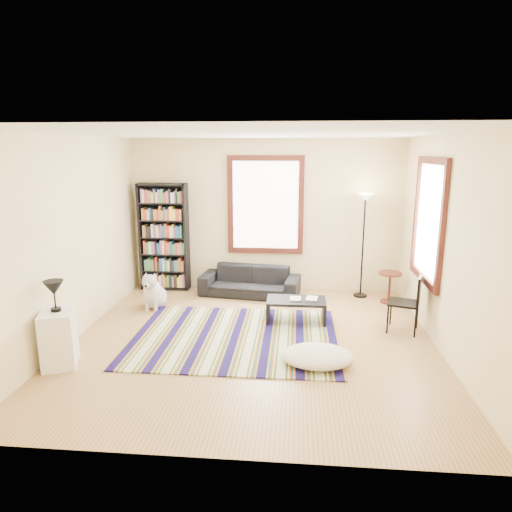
# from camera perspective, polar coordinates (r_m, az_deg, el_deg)

# --- Properties ---
(floor) EXTENTS (5.00, 5.00, 0.10)m
(floor) POSITION_cam_1_polar(r_m,az_deg,el_deg) (6.48, -0.40, -10.96)
(floor) COLOR tan
(floor) RESTS_ON ground
(ceiling) EXTENTS (5.00, 5.00, 0.10)m
(ceiling) POSITION_cam_1_polar(r_m,az_deg,el_deg) (5.92, -0.45, 15.58)
(ceiling) COLOR white
(ceiling) RESTS_ON floor
(wall_back) EXTENTS (5.00, 0.10, 2.80)m
(wall_back) POSITION_cam_1_polar(r_m,az_deg,el_deg) (8.54, 1.23, 5.10)
(wall_back) COLOR #F4E7A4
(wall_back) RESTS_ON floor
(wall_front) EXTENTS (5.00, 0.10, 2.80)m
(wall_front) POSITION_cam_1_polar(r_m,az_deg,el_deg) (3.59, -4.36, -6.43)
(wall_front) COLOR #F4E7A4
(wall_front) RESTS_ON floor
(wall_left) EXTENTS (0.10, 5.00, 2.80)m
(wall_left) POSITION_cam_1_polar(r_m,az_deg,el_deg) (6.77, -22.45, 1.95)
(wall_left) COLOR #F4E7A4
(wall_left) RESTS_ON floor
(wall_right) EXTENTS (0.10, 5.00, 2.80)m
(wall_right) POSITION_cam_1_polar(r_m,az_deg,el_deg) (6.33, 23.23, 1.14)
(wall_right) COLOR #F4E7A4
(wall_right) RESTS_ON floor
(window_back) EXTENTS (1.20, 0.06, 1.60)m
(window_back) POSITION_cam_1_polar(r_m,az_deg,el_deg) (8.44, 1.20, 6.36)
(window_back) COLOR white
(window_back) RESTS_ON wall_back
(window_right) EXTENTS (0.06, 1.20, 1.60)m
(window_right) POSITION_cam_1_polar(r_m,az_deg,el_deg) (7.03, 20.79, 4.12)
(window_right) COLOR white
(window_right) RESTS_ON wall_right
(rug) EXTENTS (2.91, 2.33, 0.02)m
(rug) POSITION_cam_1_polar(r_m,az_deg,el_deg) (6.58, -2.63, -10.05)
(rug) COLOR #140D43
(rug) RESTS_ON floor
(sofa) EXTENTS (1.86, 0.93, 0.52)m
(sofa) POSITION_cam_1_polar(r_m,az_deg,el_deg) (8.32, -0.77, -3.16)
(sofa) COLOR black
(sofa) RESTS_ON floor
(bookshelf) EXTENTS (0.90, 0.30, 2.00)m
(bookshelf) POSITION_cam_1_polar(r_m,az_deg,el_deg) (8.72, -11.41, 2.34)
(bookshelf) COLOR black
(bookshelf) RESTS_ON floor
(coffee_table) EXTENTS (0.91, 0.53, 0.36)m
(coffee_table) POSITION_cam_1_polar(r_m,az_deg,el_deg) (7.10, 5.04, -6.81)
(coffee_table) COLOR black
(coffee_table) RESTS_ON floor
(book_a) EXTENTS (0.18, 0.23, 0.02)m
(book_a) POSITION_cam_1_polar(r_m,az_deg,el_deg) (7.04, 4.25, -5.34)
(book_a) COLOR beige
(book_a) RESTS_ON coffee_table
(book_b) EXTENTS (0.20, 0.26, 0.02)m
(book_b) POSITION_cam_1_polar(r_m,az_deg,el_deg) (7.09, 6.29, -5.26)
(book_b) COLOR beige
(book_b) RESTS_ON coffee_table
(floor_cushion) EXTENTS (0.92, 0.71, 0.22)m
(floor_cushion) POSITION_cam_1_polar(r_m,az_deg,el_deg) (5.82, 7.67, -12.30)
(floor_cushion) COLOR silver
(floor_cushion) RESTS_ON floor
(floor_lamp) EXTENTS (0.37, 0.37, 1.86)m
(floor_lamp) POSITION_cam_1_polar(r_m,az_deg,el_deg) (8.30, 13.21, 1.21)
(floor_lamp) COLOR black
(floor_lamp) RESTS_ON floor
(side_table) EXTENTS (0.51, 0.51, 0.54)m
(side_table) POSITION_cam_1_polar(r_m,az_deg,el_deg) (8.24, 16.33, -3.81)
(side_table) COLOR #441611
(side_table) RESTS_ON floor
(folding_chair) EXTENTS (0.52, 0.51, 0.86)m
(folding_chair) POSITION_cam_1_polar(r_m,az_deg,el_deg) (6.99, 17.98, -5.60)
(folding_chair) COLOR black
(folding_chair) RESTS_ON floor
(white_cabinet) EXTENTS (0.52, 0.60, 0.70)m
(white_cabinet) POSITION_cam_1_polar(r_m,az_deg,el_deg) (6.17, -23.41, -9.40)
(white_cabinet) COLOR white
(white_cabinet) RESTS_ON floor
(table_lamp) EXTENTS (0.30, 0.30, 0.38)m
(table_lamp) POSITION_cam_1_polar(r_m,az_deg,el_deg) (5.99, -23.88, -4.61)
(table_lamp) COLOR black
(table_lamp) RESTS_ON white_cabinet
(dog) EXTENTS (0.47, 0.64, 0.63)m
(dog) POSITION_cam_1_polar(r_m,az_deg,el_deg) (7.83, -12.57, -4.13)
(dog) COLOR silver
(dog) RESTS_ON floor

